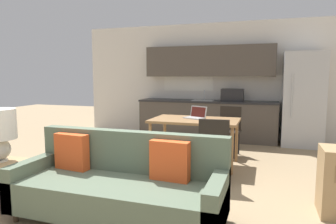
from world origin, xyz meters
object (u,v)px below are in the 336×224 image
refrigerator (303,100)px  side_table (2,176)px  dining_table (195,123)px  dining_chair_near_right (214,147)px  laptop (196,115)px  couch (121,186)px  dining_chair_far_right (229,128)px

refrigerator → side_table: size_ratio=3.82×
dining_table → dining_chair_near_right: 0.93m
dining_chair_near_right → laptop: (-0.47, 0.92, 0.30)m
couch → laptop: (0.27, 2.23, 0.46)m
refrigerator → side_table: (-3.53, -4.25, -0.63)m
dining_chair_far_right → refrigerator: bearing=49.0°
refrigerator → couch: size_ratio=0.91×
dining_chair_near_right → dining_chair_far_right: (0.00, 1.58, 0.00)m
dining_table → dining_chair_far_right: (0.46, 0.79, -0.18)m
laptop → refrigerator: bearing=70.5°
side_table → laptop: (1.70, 2.37, 0.46)m
dining_chair_far_right → laptop: 0.87m
refrigerator → dining_chair_far_right: bearing=-138.3°
dining_chair_near_right → dining_chair_far_right: same height
side_table → dining_chair_far_right: bearing=54.4°
laptop → couch: bearing=-72.2°
couch → laptop: bearing=83.0°
couch → side_table: couch is taller
refrigerator → dining_chair_far_right: refrigerator is taller
couch → laptop: laptop is taller
couch → side_table: (-1.42, -0.13, 0.00)m
dining_chair_far_right → dining_table: bearing=-113.1°
dining_table → laptop: laptop is taller
dining_chair_near_right → side_table: bearing=28.8°
dining_table → side_table: bearing=-127.3°
dining_table → laptop: (-0.01, 0.12, 0.12)m
laptop → dining_chair_near_right: bearing=-38.1°
refrigerator → side_table: 5.56m
refrigerator → dining_table: refrigerator is taller
dining_chair_near_right → dining_table: bearing=-64.9°
dining_table → side_table: (-1.71, -2.24, -0.35)m
side_table → dining_chair_far_right: (2.17, 3.03, 0.17)m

